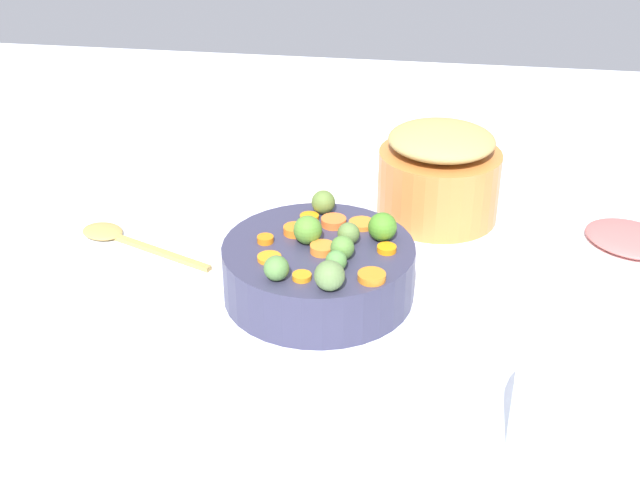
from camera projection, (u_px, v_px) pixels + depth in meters
tabletop at (319, 297)px, 1.25m from camera, size 2.40×2.40×0.02m
serving_bowl_carrots at (320, 271)px, 1.22m from camera, size 0.28×0.28×0.08m
metal_pot at (438, 185)px, 1.43m from camera, size 0.21×0.21×0.12m
stuffing_mound at (442, 140)px, 1.39m from camera, size 0.18×0.18×0.05m
carrot_slice_0 at (362, 224)px, 1.25m from camera, size 0.05×0.05×0.01m
carrot_slice_1 at (334, 222)px, 1.25m from camera, size 0.05×0.05×0.01m
carrot_slice_2 at (295, 230)px, 1.23m from camera, size 0.05×0.05×0.01m
carrot_slice_3 at (265, 239)px, 1.20m from camera, size 0.02×0.02×0.01m
carrot_slice_4 at (302, 276)px, 1.11m from camera, size 0.04×0.04×0.01m
carrot_slice_5 at (372, 277)px, 1.11m from camera, size 0.05×0.05×0.01m
carrot_slice_6 at (269, 258)px, 1.16m from camera, size 0.04×0.04×0.01m
carrot_slice_7 at (387, 249)px, 1.18m from camera, size 0.04×0.04×0.01m
carrot_slice_8 at (323, 249)px, 1.18m from camera, size 0.05×0.05×0.01m
carrot_slice_9 at (309, 217)px, 1.27m from camera, size 0.04×0.04×0.01m
brussels_sprout_0 at (323, 202)px, 1.28m from camera, size 0.04×0.04×0.04m
brussels_sprout_1 at (276, 268)px, 1.11m from camera, size 0.03×0.03×0.03m
brussels_sprout_2 at (308, 229)px, 1.20m from camera, size 0.04×0.04×0.04m
brussels_sprout_3 at (342, 248)px, 1.16m from camera, size 0.03×0.03×0.03m
brussels_sprout_4 at (382, 227)px, 1.20m from camera, size 0.04×0.04×0.04m
brussels_sprout_5 at (336, 261)px, 1.13m from camera, size 0.03×0.03×0.03m
brussels_sprout_6 at (349, 233)px, 1.20m from camera, size 0.03×0.03×0.03m
brussels_sprout_7 at (330, 276)px, 1.08m from camera, size 0.04×0.04×0.04m
wooden_spoon at (118, 237)px, 1.38m from camera, size 0.14×0.26×0.01m
casserole_dish at (627, 429)px, 0.91m from camera, size 0.25×0.25×0.09m
ham_plate at (614, 244)px, 1.36m from camera, size 0.26×0.26×0.01m
ham_slice_main at (631, 239)px, 1.34m from camera, size 0.19×0.20×0.02m
dish_towel at (308, 182)px, 1.58m from camera, size 0.20×0.20×0.01m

